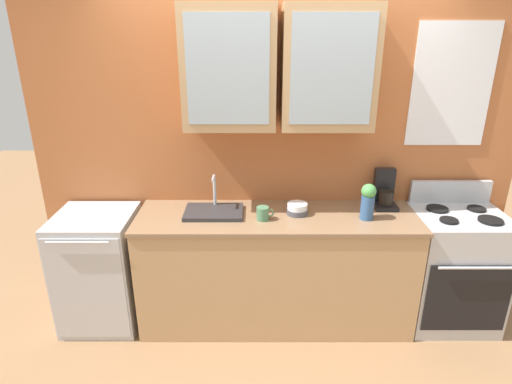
{
  "coord_description": "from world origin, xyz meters",
  "views": [
    {
      "loc": [
        -0.15,
        -2.87,
        2.22
      ],
      "look_at": [
        -0.15,
        0.0,
        1.1
      ],
      "focal_mm": 29.97,
      "sensor_mm": 36.0,
      "label": 1
    }
  ],
  "objects_px": {
    "sink_faucet": "(213,211)",
    "coffee_maker": "(384,193)",
    "dishwasher": "(100,269)",
    "stove_range": "(452,268)",
    "vase": "(367,201)",
    "cup_near_sink": "(263,213)",
    "bowl_stack": "(297,209)"
  },
  "relations": [
    {
      "from": "stove_range",
      "to": "cup_near_sink",
      "type": "distance_m",
      "value": 1.56
    },
    {
      "from": "dishwasher",
      "to": "vase",
      "type": "bearing_deg",
      "value": -1.45
    },
    {
      "from": "stove_range",
      "to": "coffee_maker",
      "type": "xyz_separation_m",
      "value": [
        -0.54,
        0.19,
        0.56
      ]
    },
    {
      "from": "stove_range",
      "to": "cup_near_sink",
      "type": "relative_size",
      "value": 8.64
    },
    {
      "from": "sink_faucet",
      "to": "dishwasher",
      "type": "relative_size",
      "value": 0.47
    },
    {
      "from": "stove_range",
      "to": "bowl_stack",
      "type": "relative_size",
      "value": 6.92
    },
    {
      "from": "stove_range",
      "to": "vase",
      "type": "relative_size",
      "value": 4.08
    },
    {
      "from": "stove_range",
      "to": "bowl_stack",
      "type": "distance_m",
      "value": 1.32
    },
    {
      "from": "sink_faucet",
      "to": "dishwasher",
      "type": "bearing_deg",
      "value": -177.56
    },
    {
      "from": "vase",
      "to": "coffee_maker",
      "type": "distance_m",
      "value": 0.31
    },
    {
      "from": "stove_range",
      "to": "vase",
      "type": "bearing_deg",
      "value": -175.68
    },
    {
      "from": "bowl_stack",
      "to": "cup_near_sink",
      "type": "distance_m",
      "value": 0.28
    },
    {
      "from": "stove_range",
      "to": "dishwasher",
      "type": "height_order",
      "value": "stove_range"
    },
    {
      "from": "bowl_stack",
      "to": "vase",
      "type": "bearing_deg",
      "value": -9.82
    },
    {
      "from": "cup_near_sink",
      "to": "coffee_maker",
      "type": "height_order",
      "value": "coffee_maker"
    },
    {
      "from": "stove_range",
      "to": "cup_near_sink",
      "type": "bearing_deg",
      "value": -177.26
    },
    {
      "from": "stove_range",
      "to": "sink_faucet",
      "type": "distance_m",
      "value": 1.9
    },
    {
      "from": "stove_range",
      "to": "coffee_maker",
      "type": "relative_size",
      "value": 3.77
    },
    {
      "from": "cup_near_sink",
      "to": "sink_faucet",
      "type": "bearing_deg",
      "value": 163.94
    },
    {
      "from": "stove_range",
      "to": "vase",
      "type": "distance_m",
      "value": 0.94
    },
    {
      "from": "stove_range",
      "to": "coffee_maker",
      "type": "distance_m",
      "value": 0.8
    },
    {
      "from": "cup_near_sink",
      "to": "dishwasher",
      "type": "distance_m",
      "value": 1.36
    },
    {
      "from": "vase",
      "to": "coffee_maker",
      "type": "relative_size",
      "value": 0.92
    },
    {
      "from": "sink_faucet",
      "to": "coffee_maker",
      "type": "relative_size",
      "value": 1.48
    },
    {
      "from": "sink_faucet",
      "to": "bowl_stack",
      "type": "distance_m",
      "value": 0.62
    },
    {
      "from": "stove_range",
      "to": "bowl_stack",
      "type": "height_order",
      "value": "stove_range"
    },
    {
      "from": "dishwasher",
      "to": "coffee_maker",
      "type": "relative_size",
      "value": 3.15
    },
    {
      "from": "stove_range",
      "to": "dishwasher",
      "type": "bearing_deg",
      "value": -179.91
    },
    {
      "from": "stove_range",
      "to": "vase",
      "type": "xyz_separation_m",
      "value": [
        -0.73,
        -0.06,
        0.59
      ]
    },
    {
      "from": "sink_faucet",
      "to": "coffee_maker",
      "type": "height_order",
      "value": "coffee_maker"
    },
    {
      "from": "sink_faucet",
      "to": "bowl_stack",
      "type": "relative_size",
      "value": 2.72
    },
    {
      "from": "sink_faucet",
      "to": "vase",
      "type": "xyz_separation_m",
      "value": [
        1.11,
        -0.09,
        0.12
      ]
    }
  ]
}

